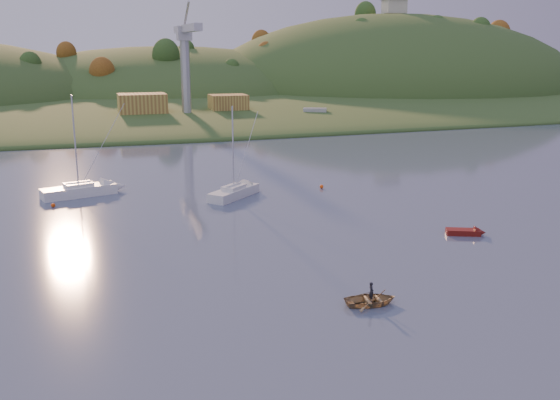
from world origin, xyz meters
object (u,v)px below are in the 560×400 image
object	(u,v)px
sailboat_near	(234,192)
red_tender	(471,232)
sailboat_far	(79,190)
canoe	(371,300)

from	to	relation	value
sailboat_near	red_tender	bearing A→B (deg)	-92.93
sailboat_far	canoe	world-z (taller)	sailboat_far
canoe	red_tender	xyz separation A→B (m)	(17.00, 12.58, -0.12)
sailboat_far	canoe	size ratio (longest dim) A/B	3.27
sailboat_near	canoe	size ratio (longest dim) A/B	2.95
red_tender	sailboat_near	bearing A→B (deg)	153.42
sailboat_near	canoe	world-z (taller)	sailboat_near
canoe	red_tender	size ratio (longest dim) A/B	0.94
red_tender	canoe	bearing A→B (deg)	-119.90
sailboat_near	sailboat_far	size ratio (longest dim) A/B	0.90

